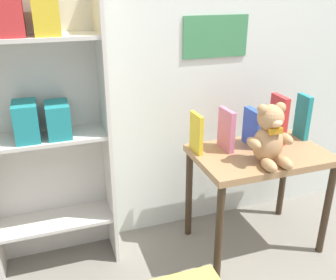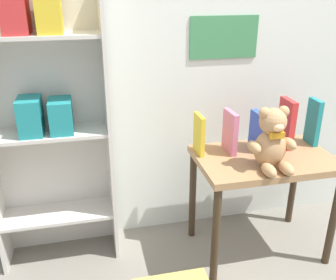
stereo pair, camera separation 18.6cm
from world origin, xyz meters
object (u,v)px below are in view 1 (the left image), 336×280
(bookshelf_side, at_px, (42,117))
(book_standing_blue, at_px, (253,128))
(teddy_bear, at_px, (270,137))
(book_standing_red, at_px, (278,119))
(display_table, at_px, (259,166))
(book_standing_pink, at_px, (226,130))
(book_standing_yellow, at_px, (196,133))
(book_standing_teal, at_px, (303,117))

(bookshelf_side, xyz_separation_m, book_standing_blue, (1.09, -0.14, -0.14))
(teddy_bear, relative_size, book_standing_red, 1.15)
(display_table, xyz_separation_m, book_standing_pink, (-0.16, 0.10, 0.20))
(book_standing_yellow, relative_size, book_standing_blue, 1.03)
(book_standing_pink, distance_m, book_standing_teal, 0.49)
(book_standing_red, xyz_separation_m, book_standing_teal, (0.16, -0.00, -0.01))
(book_standing_pink, height_order, book_standing_red, book_standing_red)
(teddy_bear, bearing_deg, book_standing_blue, 80.21)
(book_standing_yellow, distance_m, book_standing_blue, 0.33)
(display_table, distance_m, teddy_bear, 0.26)
(bookshelf_side, xyz_separation_m, book_standing_pink, (0.92, -0.14, -0.13))
(book_standing_yellow, distance_m, book_standing_teal, 0.66)
(teddy_bear, height_order, book_standing_teal, teddy_bear)
(bookshelf_side, xyz_separation_m, book_standing_red, (1.25, -0.13, -0.11))
(book_standing_teal, bearing_deg, teddy_bear, -146.29)
(book_standing_blue, bearing_deg, display_table, -91.26)
(bookshelf_side, height_order, book_standing_red, bookshelf_side)
(teddy_bear, bearing_deg, book_standing_pink, 120.28)
(bookshelf_side, bearing_deg, book_standing_blue, -7.24)
(teddy_bear, xyz_separation_m, book_standing_pink, (-0.13, 0.22, -0.03))
(book_standing_red, relative_size, book_standing_teal, 1.04)
(book_standing_teal, bearing_deg, book_standing_pink, -176.90)
(bookshelf_side, distance_m, book_standing_blue, 1.11)
(book_standing_blue, distance_m, book_standing_teal, 0.33)
(book_standing_pink, xyz_separation_m, book_standing_teal, (0.49, 0.01, 0.02))
(book_standing_blue, bearing_deg, book_standing_teal, -0.54)
(display_table, height_order, book_standing_pink, book_standing_pink)
(display_table, distance_m, book_standing_yellow, 0.40)
(bookshelf_side, distance_m, book_standing_pink, 0.94)
(bookshelf_side, bearing_deg, teddy_bear, -18.74)
(book_standing_red, bearing_deg, book_standing_pink, -176.56)
(teddy_bear, bearing_deg, display_table, 72.65)
(bookshelf_side, xyz_separation_m, book_standing_teal, (1.42, -0.13, -0.12))
(book_standing_red, height_order, book_standing_teal, book_standing_red)
(book_standing_yellow, bearing_deg, bookshelf_side, 169.76)
(display_table, relative_size, book_standing_red, 2.67)
(display_table, bearing_deg, teddy_bear, -107.35)
(book_standing_pink, bearing_deg, book_standing_red, -1.24)
(book_standing_blue, bearing_deg, teddy_bear, -101.06)
(display_table, height_order, book_standing_teal, book_standing_teal)
(book_standing_pink, bearing_deg, display_table, -32.66)
(book_standing_red, bearing_deg, teddy_bear, -129.84)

